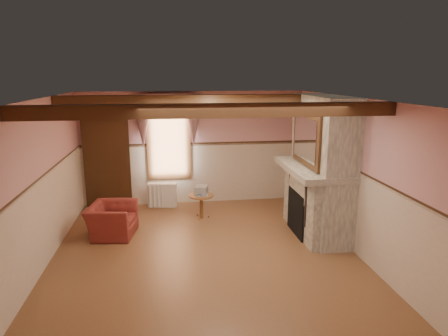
{
  "coord_description": "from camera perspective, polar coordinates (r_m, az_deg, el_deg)",
  "views": [
    {
      "loc": [
        -0.59,
        -6.81,
        3.21
      ],
      "look_at": [
        0.47,
        0.8,
        1.39
      ],
      "focal_mm": 32.0,
      "sensor_mm": 36.0,
      "label": 1
    }
  ],
  "objects": [
    {
      "name": "window_drapes",
      "position": [
        9.73,
        -8.03,
        7.55
      ],
      "size": [
        1.3,
        0.14,
        1.4
      ],
      "primitive_type": "cube",
      "color": "gray",
      "rests_on": "wall_back"
    },
    {
      "name": "fireplace",
      "position": [
        8.2,
        13.85,
        0.2
      ],
      "size": [
        0.85,
        2.0,
        2.8
      ],
      "primitive_type": "cube",
      "color": "gray",
      "rests_on": "floor"
    },
    {
      "name": "window",
      "position": [
        9.9,
        -7.92,
        4.15
      ],
      "size": [
        1.06,
        0.08,
        2.02
      ],
      "primitive_type": "cube",
      "color": "white",
      "rests_on": "wall_back"
    },
    {
      "name": "jar_yellow",
      "position": [
        7.92,
        13.24,
        0.37
      ],
      "size": [
        0.06,
        0.06,
        0.12
      ],
      "primitive_type": "cylinder",
      "color": "gold",
      "rests_on": "mantel"
    },
    {
      "name": "overmantel_mirror",
      "position": [
        7.96,
        11.62,
        4.12
      ],
      "size": [
        0.06,
        1.44,
        1.04
      ],
      "primitive_type": "cube",
      "color": "silver",
      "rests_on": "fireplace"
    },
    {
      "name": "wainscot",
      "position": [
        7.26,
        -2.84,
        -6.47
      ],
      "size": [
        5.5,
        6.0,
        1.5
      ],
      "primitive_type": null,
      "color": "beige",
      "rests_on": "floor"
    },
    {
      "name": "wall_right",
      "position": [
        7.79,
        17.68,
        -0.72
      ],
      "size": [
        0.02,
        6.0,
        2.8
      ],
      "primitive_type": "cube",
      "color": "#C98B8F",
      "rests_on": "floor"
    },
    {
      "name": "book_stack",
      "position": [
        9.0,
        -3.25,
        -3.19
      ],
      "size": [
        0.34,
        0.38,
        0.2
      ],
      "primitive_type": "cube",
      "rotation": [
        0.0,
        0.0,
        -0.27
      ],
      "color": "#B7AD8C",
      "rests_on": "side_table"
    },
    {
      "name": "armchair",
      "position": [
        8.45,
        -15.71,
        -7.16
      ],
      "size": [
        1.0,
        1.11,
        0.64
      ],
      "primitive_type": "imported",
      "rotation": [
        0.0,
        0.0,
        1.42
      ],
      "color": "maroon",
      "rests_on": "floor"
    },
    {
      "name": "ceiling_beam_back",
      "position": [
        8.05,
        -3.78,
        9.69
      ],
      "size": [
        5.5,
        0.18,
        0.2
      ],
      "primitive_type": "cube",
      "color": "black",
      "rests_on": "ceiling"
    },
    {
      "name": "chair_rail",
      "position": [
        7.04,
        -2.91,
        -0.72
      ],
      "size": [
        5.5,
        6.0,
        0.08
      ],
      "primitive_type": null,
      "color": "black",
      "rests_on": "wainscot"
    },
    {
      "name": "oil_lamp",
      "position": [
        8.56,
        11.56,
        1.96
      ],
      "size": [
        0.11,
        0.11,
        0.28
      ],
      "primitive_type": "cylinder",
      "color": "gold",
      "rests_on": "mantel"
    },
    {
      "name": "wall_back",
      "position": [
        9.99,
        -4.43,
        2.86
      ],
      "size": [
        5.5,
        0.02,
        2.8
      ],
      "primitive_type": "cube",
      "color": "#C98B8F",
      "rests_on": "floor"
    },
    {
      "name": "floor",
      "position": [
        7.55,
        -2.77,
        -11.83
      ],
      "size": [
        5.5,
        6.0,
        0.01
      ],
      "primitive_type": "cube",
      "color": "brown",
      "rests_on": "ground"
    },
    {
      "name": "mantel",
      "position": [
        8.14,
        12.65,
        -0.11
      ],
      "size": [
        1.05,
        2.05,
        0.12
      ],
      "primitive_type": "cube",
      "color": "gray",
      "rests_on": "fireplace"
    },
    {
      "name": "wall_front",
      "position": [
        4.26,
        0.78,
        -11.8
      ],
      "size": [
        5.5,
        0.02,
        2.8
      ],
      "primitive_type": "cube",
      "color": "#C98B8F",
      "rests_on": "floor"
    },
    {
      "name": "ceiling_beam_front",
      "position": [
        5.66,
        -1.96,
        8.18
      ],
      "size": [
        5.5,
        0.18,
        0.2
      ],
      "primitive_type": "cube",
      "color": "black",
      "rests_on": "ceiling"
    },
    {
      "name": "side_table",
      "position": [
        9.1,
        -3.24,
        -5.5
      ],
      "size": [
        0.59,
        0.59,
        0.55
      ],
      "primitive_type": "cylinder",
      "rotation": [
        0.0,
        0.0,
        0.06
      ],
      "color": "brown",
      "rests_on": "floor"
    },
    {
      "name": "firebox",
      "position": [
        8.32,
        10.74,
        -6.28
      ],
      "size": [
        0.2,
        0.95,
        0.9
      ],
      "primitive_type": "cube",
      "color": "black",
      "rests_on": "floor"
    },
    {
      "name": "bowl",
      "position": [
        8.12,
        12.68,
        0.58
      ],
      "size": [
        0.33,
        0.33,
        0.08
      ],
      "primitive_type": "imported",
      "color": "brown",
      "rests_on": "mantel"
    },
    {
      "name": "mantel_clock",
      "position": [
        8.85,
        10.9,
        2.09
      ],
      "size": [
        0.14,
        0.24,
        0.2
      ],
      "primitive_type": "cube",
      "color": "black",
      "rests_on": "mantel"
    },
    {
      "name": "ceiling",
      "position": [
        6.85,
        -3.04,
        9.9
      ],
      "size": [
        5.5,
        6.0,
        0.01
      ],
      "primitive_type": "cube",
      "color": "silver",
      "rests_on": "wall_back"
    },
    {
      "name": "wall_left",
      "position": [
        7.37,
        -24.74,
        -2.12
      ],
      "size": [
        0.02,
        6.0,
        2.8
      ],
      "primitive_type": "cube",
      "color": "#C98B8F",
      "rests_on": "floor"
    },
    {
      "name": "door",
      "position": [
        10.1,
        -16.35,
        0.44
      ],
      "size": [
        1.1,
        0.1,
        2.1
      ],
      "primitive_type": "cube",
      "color": "black",
      "rests_on": "floor"
    },
    {
      "name": "radiator",
      "position": [
        9.94,
        -8.81,
        -3.83
      ],
      "size": [
        0.72,
        0.28,
        0.6
      ],
      "primitive_type": "cube",
      "rotation": [
        0.0,
        0.0,
        -0.15
      ],
      "color": "silver",
      "rests_on": "floor"
    },
    {
      "name": "candle_red",
      "position": [
        7.51,
        14.46,
        -0.24
      ],
      "size": [
        0.06,
        0.06,
        0.16
      ],
      "primitive_type": "cylinder",
      "color": "#B42816",
      "rests_on": "mantel"
    }
  ]
}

